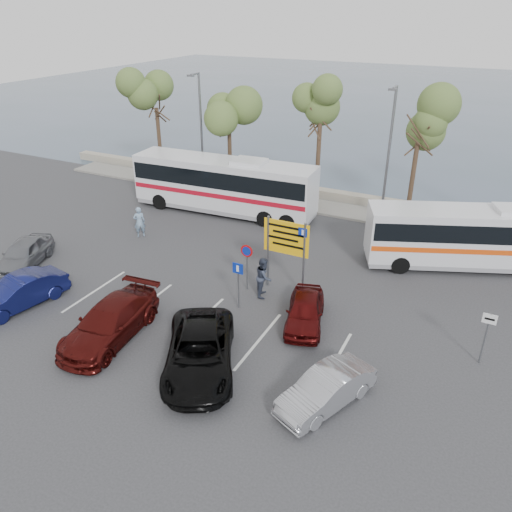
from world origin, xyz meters
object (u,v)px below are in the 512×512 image
at_px(street_lamp_left, 201,127).
at_px(car_silver_b, 326,389).
at_px(street_lamp_right, 389,149).
at_px(pedestrian_near, 139,222).
at_px(direction_sign, 286,243).
at_px(car_maroon, 110,322).
at_px(pedestrian_far, 264,277).
at_px(coach_bus_left, 224,187).
at_px(car_blue, 19,293).
at_px(coach_bus_right, 474,239).
at_px(suv_black, 200,352).
at_px(car_silver_a, 24,254).
at_px(car_red, 305,311).

relative_size(street_lamp_left, car_silver_b, 2.09).
relative_size(street_lamp_right, pedestrian_near, 4.40).
distance_m(car_silver_b, pedestrian_near, 16.48).
distance_m(direction_sign, car_maroon, 8.39).
bearing_deg(car_maroon, pedestrian_far, 49.29).
xyz_separation_m(street_lamp_right, coach_bus_left, (-9.50, -3.02, -2.88)).
height_order(direction_sign, pedestrian_near, direction_sign).
bearing_deg(direction_sign, car_silver_b, -56.09).
bearing_deg(car_blue, coach_bus_right, 47.46).
bearing_deg(coach_bus_right, car_silver_b, -104.51).
relative_size(street_lamp_left, suv_black, 1.51).
relative_size(street_lamp_left, car_blue, 1.87).
height_order(coach_bus_left, car_silver_a, coach_bus_left).
bearing_deg(coach_bus_left, direction_sign, -44.22).
bearing_deg(car_silver_a, street_lamp_left, 61.31).
height_order(car_red, pedestrian_far, pedestrian_far).
distance_m(car_red, pedestrian_near, 12.57).
relative_size(car_blue, pedestrian_far, 2.23).
xyz_separation_m(street_lamp_left, car_maroon, (6.24, -17.02, -3.86)).
xyz_separation_m(street_lamp_right, car_red, (-0.10, -12.57, -3.96)).
height_order(coach_bus_right, car_silver_b, coach_bus_right).
xyz_separation_m(car_maroon, pedestrian_near, (-5.24, 8.50, 0.17)).
bearing_deg(direction_sign, street_lamp_left, 136.83).
bearing_deg(pedestrian_far, coach_bus_left, 22.04).
height_order(direction_sign, suv_black, direction_sign).
bearing_deg(coach_bus_right, car_blue, -143.31).
height_order(car_maroon, car_silver_b, car_maroon).
distance_m(coach_bus_left, car_maroon, 14.30).
distance_m(direction_sign, coach_bus_right, 10.00).
bearing_deg(street_lamp_left, coach_bus_left, -40.78).
xyz_separation_m(coach_bus_left, car_silver_a, (-5.50, -11.15, -1.02)).
xyz_separation_m(street_lamp_right, car_maroon, (-6.76, -17.02, -3.86)).
height_order(coach_bus_right, car_red, coach_bus_right).
bearing_deg(coach_bus_left, car_silver_b, -49.25).
relative_size(car_blue, suv_black, 0.81).
bearing_deg(car_blue, coach_bus_left, 90.64).
distance_m(direction_sign, car_silver_b, 7.91).
bearing_deg(suv_black, car_silver_a, 138.70).
bearing_deg(pedestrian_near, car_blue, 45.74).
bearing_deg(car_silver_a, direction_sign, -4.17).
xyz_separation_m(suv_black, pedestrian_near, (-9.50, 8.50, 0.17)).
height_order(car_blue, car_maroon, car_maroon).
bearing_deg(car_blue, car_silver_a, 147.27).
distance_m(car_red, suv_black, 5.06).
relative_size(direction_sign, car_silver_a, 0.88).
distance_m(car_silver_a, car_maroon, 8.72).
bearing_deg(car_red, car_silver_b, -76.26).
xyz_separation_m(coach_bus_right, pedestrian_near, (-17.62, -4.63, -0.63)).
xyz_separation_m(car_silver_a, pedestrian_far, (12.33, 2.94, 0.26)).
height_order(coach_bus_left, pedestrian_far, coach_bus_left).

